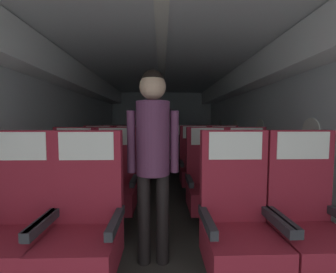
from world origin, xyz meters
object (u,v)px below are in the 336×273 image
object	(u,v)px
seat_b_left_aisle	(114,185)
seat_d_right_window	(187,157)
seat_d_left_window	(112,157)
seat_a_right_aisle	(307,225)
seat_b_left_window	(72,186)
seat_b_right_window	(208,185)
flight_attendant	(152,146)
seat_b_right_aisle	(248,184)
seat_d_right_aisle	(211,157)
seat_a_left_aisle	(83,228)
seat_a_right_window	(237,226)
seat_c_right_window	(195,167)
seat_d_left_aisle	(136,157)
seat_a_left_window	(13,229)
seat_c_left_window	(97,168)
seat_c_left_aisle	(128,167)
seat_c_right_aisle	(224,166)

from	to	relation	value
seat_b_left_aisle	seat_d_right_window	distance (m)	2.23
seat_d_left_window	seat_d_right_window	distance (m)	1.56
seat_a_right_aisle	seat_b_left_window	distance (m)	2.27
seat_b_right_window	flight_attendant	world-z (taller)	flight_attendant
seat_b_right_aisle	seat_d_right_aisle	world-z (taller)	same
seat_d_right_aisle	seat_a_left_aisle	bearing A→B (deg)	-118.04
seat_a_right_aisle	seat_b_right_window	xyz separation A→B (m)	(-0.49, 0.97, 0.00)
seat_a_right_window	seat_c_right_window	bearing A→B (deg)	89.75
seat_c_right_window	seat_d_left_aisle	xyz separation A→B (m)	(-1.08, 0.98, 0.00)
seat_b_right_window	seat_d_right_aisle	bearing A→B (deg)	76.08
seat_a_left_window	seat_a_right_window	size ratio (longest dim) A/B	1.00
seat_c_left_window	seat_c_left_aisle	distance (m)	0.49
seat_c_left_window	seat_c_right_window	distance (m)	1.56
seat_b_right_window	seat_d_right_window	bearing A→B (deg)	90.02
seat_a_left_aisle	seat_c_left_window	xyz separation A→B (m)	(-0.49, 1.94, 0.00)
seat_b_left_window	seat_d_left_aisle	distance (m)	2.03
seat_d_right_aisle	seat_a_right_window	bearing A→B (deg)	-99.52
seat_b_left_aisle	seat_c_right_window	bearing A→B (deg)	41.96
seat_a_left_window	seat_c_right_window	world-z (taller)	same
seat_a_left_aisle	flight_attendant	distance (m)	0.78
seat_b_right_window	seat_d_left_window	xyz separation A→B (m)	(-1.56, 1.98, 0.00)
seat_a_right_window	seat_d_right_aisle	world-z (taller)	same
seat_a_left_window	seat_c_left_aisle	world-z (taller)	same
seat_b_right_aisle	seat_b_left_aisle	bearing A→B (deg)	179.96
seat_c_left_window	seat_c_left_aisle	world-z (taller)	same
seat_c_left_aisle	seat_d_left_window	xyz separation A→B (m)	(-0.49, 1.00, 0.00)
seat_b_left_window	seat_c_right_window	world-z (taller)	same
seat_b_left_window	seat_c_right_window	bearing A→B (deg)	32.40
seat_b_right_window	seat_c_left_window	distance (m)	1.84
seat_a_left_aisle	seat_c_left_window	world-z (taller)	same
seat_a_left_aisle	seat_d_right_window	size ratio (longest dim) A/B	1.00
seat_c_right_aisle	seat_c_right_window	bearing A→B (deg)	-179.13
seat_c_left_window	seat_c_right_aisle	size ratio (longest dim) A/B	1.00
seat_b_right_window	seat_c_left_window	size ratio (longest dim) A/B	1.00
seat_d_left_aisle	seat_a_right_aisle	bearing A→B (deg)	-62.03
seat_a_left_window	seat_a_left_aisle	size ratio (longest dim) A/B	1.00
seat_c_right_window	flight_attendant	distance (m)	1.81
seat_b_right_aisle	seat_c_right_window	distance (m)	1.08
seat_c_right_aisle	seat_d_left_aisle	bearing A→B (deg)	147.99
seat_a_left_aisle	seat_b_left_window	size ratio (longest dim) A/B	1.00
seat_c_right_aisle	seat_d_right_window	size ratio (longest dim) A/B	1.00
seat_d_right_window	seat_c_left_window	bearing A→B (deg)	-147.38
seat_a_right_window	seat_d_left_aisle	world-z (taller)	same
seat_a_left_aisle	seat_c_right_window	size ratio (longest dim) A/B	1.00
flight_attendant	seat_b_left_aisle	bearing A→B (deg)	-60.47
seat_a_left_aisle	seat_b_left_aisle	size ratio (longest dim) A/B	1.00
seat_c_right_window	seat_a_left_aisle	bearing A→B (deg)	-118.73
seat_a_right_aisle	seat_a_right_window	distance (m)	0.50
seat_c_left_window	seat_c_right_aisle	xyz separation A→B (m)	(2.05, 0.03, 0.00)
seat_b_left_window	flight_attendant	xyz separation A→B (m)	(0.94, -0.63, 0.53)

